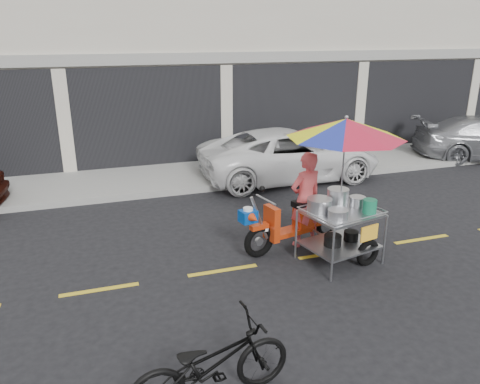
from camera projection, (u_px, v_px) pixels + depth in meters
name	position (u px, v px, depth m)	size (l,w,h in m)	color
ground	(329.00, 254.00, 8.45)	(90.00, 90.00, 0.00)	black
sidewalk	(237.00, 169.00, 13.37)	(45.00, 3.00, 0.15)	gray
shophouse_block	(267.00, 19.00, 17.41)	(36.00, 8.11, 10.40)	beige
centerline	(329.00, 254.00, 8.45)	(42.00, 0.10, 0.01)	gold
white_pickup	(290.00, 154.00, 12.55)	(2.25, 4.87, 1.35)	white
near_bicycle	(211.00, 364.00, 4.95)	(0.64, 1.82, 0.96)	black
food_vendor_rig	(329.00, 169.00, 7.95)	(2.84, 2.32, 2.55)	black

